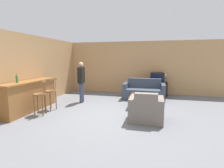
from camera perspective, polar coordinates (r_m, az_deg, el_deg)
name	(u,v)px	position (r m, az deg, el deg)	size (l,w,h in m)	color
ground_plane	(112,115)	(5.58, -0.15, -9.98)	(24.00, 24.00, 0.00)	slate
wall_back	(129,67)	(8.97, 5.64, 5.39)	(9.40, 0.08, 2.60)	tan
wall_left	(48,69)	(7.86, -20.20, 4.51)	(0.08, 8.73, 2.60)	tan
bar_counter	(30,96)	(6.49, -25.24, -3.49)	(0.55, 2.32, 1.02)	brown
bar_chair_near	(40,97)	(5.87, -22.41, -3.96)	(0.45, 0.45, 1.08)	brown
bar_chair_mid	(50,94)	(6.31, -19.47, -2.98)	(0.45, 0.45, 1.08)	brown
couch_far	(144,92)	(7.74, 10.38, -2.51)	(1.76, 0.90, 0.88)	#384251
armchair_near	(146,110)	(5.03, 11.10, -8.38)	(0.93, 0.85, 0.86)	#70665B
coffee_table	(138,97)	(6.47, 8.61, -4.13)	(0.59, 1.06, 0.43)	#472D1E
tv_unit	(157,89)	(8.63, 14.42, -1.49)	(0.96, 0.56, 0.64)	#2D2319
tv	(157,77)	(8.55, 14.56, 2.13)	(0.63, 0.52, 0.46)	black
bottle	(17,78)	(6.10, -28.65, 1.66)	(0.06, 0.06, 0.30)	#2D7F3D
book_on_table	(142,94)	(6.59, 9.66, -3.28)	(0.23, 0.18, 0.03)	black
table_lamp	(164,74)	(8.55, 16.76, 3.21)	(0.27, 0.27, 0.54)	brown
person_by_window	(81,80)	(7.03, -9.97, 1.35)	(0.20, 0.54, 1.62)	#384260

